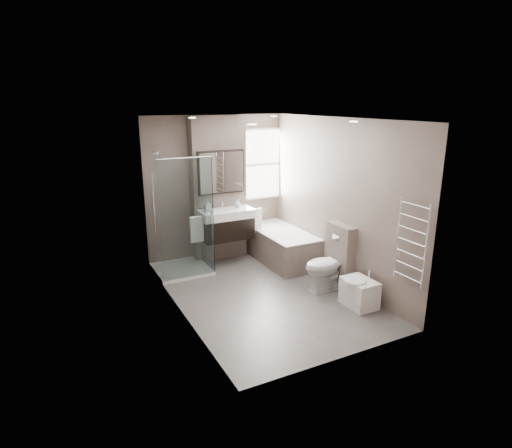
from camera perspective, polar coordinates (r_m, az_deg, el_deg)
room at (r=6.17m, az=1.16°, el=1.72°), size 2.70×3.90×2.70m
vanity_pier at (r=7.74m, az=-5.05°, el=4.65°), size 1.00×0.25×2.60m
vanity at (r=7.56m, az=-3.95°, el=0.02°), size 0.95×0.47×0.66m
mirror_cabinet at (r=7.53m, az=-4.64°, el=6.89°), size 0.86×0.08×0.76m
towel_left at (r=7.36m, az=-7.89°, el=-0.72°), size 0.24×0.06×0.44m
towel_right at (r=7.78m, az=-0.09°, el=0.36°), size 0.24×0.06×0.44m
shower_enclosure at (r=7.32m, az=-9.09°, el=-2.74°), size 0.90×0.90×2.00m
bathtub at (r=7.81m, az=3.32°, el=-2.71°), size 0.75×1.60×0.57m
window at (r=8.14m, az=0.55°, el=7.96°), size 0.98×0.06×1.33m
toilet at (r=6.71m, az=9.69°, el=-5.44°), size 0.78×0.45×0.79m
cistern_box at (r=6.85m, az=11.12°, el=-4.12°), size 0.19×0.55×1.00m
bidet at (r=6.33m, az=13.58°, el=-8.85°), size 0.43×0.50×0.52m
towel_radiator at (r=5.74m, az=20.02°, el=-2.28°), size 0.03×0.49×1.10m
soap_bottle_a at (r=7.35m, az=-6.45°, el=2.42°), size 0.09×0.10×0.21m
soap_bottle_b at (r=7.61m, az=-2.43°, el=2.74°), size 0.11×0.11×0.14m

